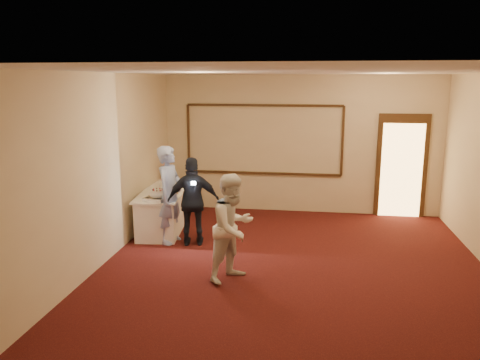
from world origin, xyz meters
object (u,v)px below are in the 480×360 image
Objects in this scene: man at (170,195)px; guest at (193,202)px; buffet_table at (165,209)px; cupcake_stand at (167,173)px; plate_stack_b at (177,183)px; plate_stack_a at (164,185)px; tart at (172,193)px; pavlova_tray at (158,196)px; woman at (233,227)px.

guest is (0.45, -0.07, -0.09)m from man.
buffet_table is 4.95× the size of cupcake_stand.
cupcake_stand is 0.77m from plate_stack_b.
plate_stack_a is 0.74× the size of tart.
woman reaches higher than pavlova_tray.
pavlova_tray is 0.47m from tart.
pavlova_tray is 0.68m from guest.
cupcake_stand is 1.34m from tart.
buffet_table is 11.11× the size of plate_stack_a.
woman is at bearing -51.75° from tart.
pavlova_tray is at bearing 82.28° from woman.
man is (0.23, -0.01, 0.03)m from pavlova_tray.
plate_stack_a is (-0.01, 0.06, 0.46)m from buffet_table.
tart is 0.48m from man.
cupcake_stand is 0.89m from plate_stack_a.
guest is (0.82, -0.92, -0.06)m from plate_stack_a.
man is 1.99m from woman.
cupcake_stand is at bearing 66.05° from woman.
guest is at bearing -46.90° from buffet_table.
woman is at bearing 112.74° from guest.
woman is at bearing -58.05° from plate_stack_b.
buffet_table is 1.37× the size of woman.
guest reaches higher than pavlova_tray.
woman reaches higher than guest.
woman is (1.74, -2.22, 0.40)m from buffet_table.
cupcake_stand is at bearing 101.57° from pavlova_tray.
guest is at bearing -88.53° from man.
guest reaches higher than cupcake_stand.
plate_stack_a reaches higher than tart.
man is 1.11× the size of guest.
pavlova_tray is 2.16× the size of tart.
tart is 0.17× the size of woman.
pavlova_tray is 1.05m from plate_stack_b.
plate_stack_b is 1.07m from man.
plate_stack_b is at bearing 86.83° from pavlova_tray.
cupcake_stand is 2.24× the size of plate_stack_a.
cupcake_stand reaches higher than tart.
woman reaches higher than buffet_table.
plate_stack_b is 2.94m from woman.
man reaches higher than woman.
woman reaches higher than plate_stack_a.
buffet_table is 1.37× the size of guest.
cupcake_stand is at bearing 110.47° from tart.
buffet_table is at bearing 72.25° from woman.
plate_stack_b is 0.60m from tart.
pavlova_tray is at bearing -18.93° from guest.
tart is (0.27, -0.39, -0.06)m from plate_stack_a.
cupcake_stand is at bearing 103.11° from plate_stack_a.
man reaches higher than tart.
buffet_table is 1.25m from guest.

